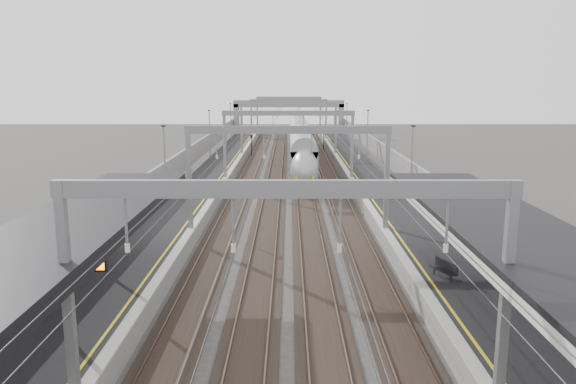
{
  "coord_description": "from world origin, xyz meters",
  "views": [
    {
      "loc": [
        0.07,
        -13.24,
        10.23
      ],
      "look_at": [
        0.0,
        23.52,
        3.08
      ],
      "focal_mm": 35.0,
      "sensor_mm": 36.0,
      "label": 1
    }
  ],
  "objects_px": {
    "overbridge": "(289,108)",
    "train": "(300,148)",
    "signal_green": "(251,140)",
    "bench": "(445,268)"
  },
  "relations": [
    {
      "from": "overbridge",
      "to": "bench",
      "type": "distance_m",
      "value": 87.94
    },
    {
      "from": "train",
      "to": "signal_green",
      "type": "bearing_deg",
      "value": 136.93
    },
    {
      "from": "bench",
      "to": "signal_green",
      "type": "height_order",
      "value": "signal_green"
    },
    {
      "from": "bench",
      "to": "signal_green",
      "type": "distance_m",
      "value": 54.24
    },
    {
      "from": "overbridge",
      "to": "train",
      "type": "distance_m",
      "value": 41.24
    },
    {
      "from": "signal_green",
      "to": "overbridge",
      "type": "bearing_deg",
      "value": 81.51
    },
    {
      "from": "overbridge",
      "to": "train",
      "type": "relative_size",
      "value": 0.46
    },
    {
      "from": "train",
      "to": "bench",
      "type": "bearing_deg",
      "value": -82.6
    },
    {
      "from": "train",
      "to": "signal_green",
      "type": "xyz_separation_m",
      "value": [
        -6.7,
        6.26,
        0.36
      ]
    },
    {
      "from": "train",
      "to": "overbridge",
      "type": "bearing_deg",
      "value": 92.09
    }
  ]
}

